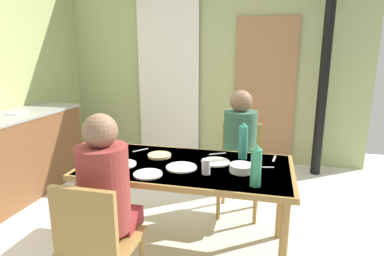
{
  "coord_description": "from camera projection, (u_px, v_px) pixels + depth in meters",
  "views": [
    {
      "loc": [
        0.9,
        -2.2,
        1.56
      ],
      "look_at": [
        0.32,
        0.17,
        0.97
      ],
      "focal_mm": 29.95,
      "sensor_mm": 36.0,
      "label": 1
    }
  ],
  "objects": [
    {
      "name": "water_bottle_green_near",
      "position": [
        256.0,
        166.0,
        2.01
      ],
      "size": [
        0.07,
        0.07,
        0.28
      ],
      "color": "#339363",
      "rests_on": "dining_table"
    },
    {
      "name": "door_wooden",
      "position": [
        265.0,
        93.0,
        4.37
      ],
      "size": [
        0.8,
        0.05,
        2.0
      ],
      "primitive_type": "cube",
      "color": "#9E6D46",
      "rests_on": "ground_plane"
    },
    {
      "name": "cutlery_knife_far",
      "position": [
        140.0,
        150.0,
        2.77
      ],
      "size": [
        0.1,
        0.13,
        0.0
      ],
      "primitive_type": "cube",
      "rotation": [
        0.0,
        0.0,
        4.05
      ],
      "color": "silver",
      "rests_on": "dining_table"
    },
    {
      "name": "wall_back",
      "position": [
        206.0,
        60.0,
        4.54
      ],
      "size": [
        4.38,
        0.1,
        2.86
      ],
      "primitive_type": "cube",
      "color": "#A6B175",
      "rests_on": "ground_plane"
    },
    {
      "name": "curtain_panel",
      "position": [
        168.0,
        76.0,
        4.62
      ],
      "size": [
        0.9,
        0.03,
        2.4
      ],
      "primitive_type": "cube",
      "color": "white",
      "rests_on": "ground_plane"
    },
    {
      "name": "dinner_plate_near_right",
      "position": [
        122.0,
        164.0,
        2.41
      ],
      "size": [
        0.21,
        0.21,
        0.01
      ],
      "primitive_type": "cylinder",
      "color": "white",
      "rests_on": "dining_table"
    },
    {
      "name": "dinner_plate_near_left",
      "position": [
        148.0,
        174.0,
        2.22
      ],
      "size": [
        0.2,
        0.2,
        0.01
      ],
      "primitive_type": "cylinder",
      "color": "white",
      "rests_on": "dining_table"
    },
    {
      "name": "chair_near_diner",
      "position": [
        97.0,
        241.0,
        1.83
      ],
      "size": [
        0.4,
        0.4,
        0.87
      ],
      "color": "olive",
      "rests_on": "ground_plane"
    },
    {
      "name": "serving_bowl_center",
      "position": [
        241.0,
        168.0,
        2.27
      ],
      "size": [
        0.17,
        0.17,
        0.05
      ],
      "primitive_type": "cylinder",
      "color": "silver",
      "rests_on": "dining_table"
    },
    {
      "name": "person_near_diner",
      "position": [
        105.0,
        186.0,
        1.89
      ],
      "size": [
        0.3,
        0.37,
        0.77
      ],
      "color": "maroon",
      "rests_on": "ground_plane"
    },
    {
      "name": "cutlery_fork_near",
      "position": [
        274.0,
        159.0,
        2.55
      ],
      "size": [
        0.03,
        0.15,
        0.0
      ],
      "primitive_type": "cube",
      "rotation": [
        0.0,
        0.0,
        1.45
      ],
      "color": "silver",
      "rests_on": "dining_table"
    },
    {
      "name": "cutlery_knife_near",
      "position": [
        264.0,
        167.0,
        2.36
      ],
      "size": [
        0.15,
        0.05,
        0.0
      ],
      "primitive_type": "cube",
      "rotation": [
        0.0,
        0.0,
        0.2
      ],
      "color": "silver",
      "rests_on": "dining_table"
    },
    {
      "name": "person_far_diner",
      "position": [
        240.0,
        138.0,
        2.93
      ],
      "size": [
        0.3,
        0.37,
        0.77
      ],
      "rotation": [
        0.0,
        0.0,
        3.14
      ],
      "color": "#2E6453",
      "rests_on": "ground_plane"
    },
    {
      "name": "dining_table",
      "position": [
        187.0,
        173.0,
        2.44
      ],
      "size": [
        1.57,
        0.83,
        0.72
      ],
      "color": "olive",
      "rests_on": "ground_plane"
    },
    {
      "name": "dinner_plate_far_center",
      "position": [
        216.0,
        162.0,
        2.46
      ],
      "size": [
        0.22,
        0.22,
        0.01
      ],
      "primitive_type": "cylinder",
      "color": "white",
      "rests_on": "dining_table"
    },
    {
      "name": "dinner_plate_far_side",
      "position": [
        181.0,
        167.0,
        2.35
      ],
      "size": [
        0.23,
        0.23,
        0.01
      ],
      "primitive_type": "cylinder",
      "color": "white",
      "rests_on": "dining_table"
    },
    {
      "name": "stove_pipe_column",
      "position": [
        325.0,
        62.0,
        3.86
      ],
      "size": [
        0.12,
        0.12,
        2.86
      ],
      "primitive_type": "cylinder",
      "color": "black",
      "rests_on": "ground_plane"
    },
    {
      "name": "water_bottle_green_far",
      "position": [
        243.0,
        141.0,
        2.53
      ],
      "size": [
        0.07,
        0.07,
        0.3
      ],
      "color": "#328E70",
      "rests_on": "dining_table"
    },
    {
      "name": "drinking_glass_by_near_diner",
      "position": [
        206.0,
        167.0,
        2.23
      ],
      "size": [
        0.06,
        0.06,
        0.11
      ],
      "primitive_type": "cylinder",
      "color": "silver",
      "rests_on": "dining_table"
    },
    {
      "name": "cutlery_fork_far",
      "position": [
        217.0,
        154.0,
        2.67
      ],
      "size": [
        0.14,
        0.09,
        0.0
      ],
      "primitive_type": "cube",
      "rotation": [
        0.0,
        0.0,
        0.54
      ],
      "color": "silver",
      "rests_on": "dining_table"
    },
    {
      "name": "ground_plane",
      "position": [
        150.0,
        244.0,
        2.65
      ],
      "size": [
        6.12,
        6.12,
        0.0
      ],
      "primitive_type": "plane",
      "color": "silver"
    },
    {
      "name": "chair_far_diner",
      "position": [
        240.0,
        163.0,
        3.12
      ],
      "size": [
        0.4,
        0.4,
        0.87
      ],
      "rotation": [
        0.0,
        0.0,
        3.14
      ],
      "color": "olive",
      "rests_on": "ground_plane"
    },
    {
      "name": "bread_plate_sliced",
      "position": [
        159.0,
        155.0,
        2.6
      ],
      "size": [
        0.19,
        0.19,
        0.02
      ],
      "primitive_type": "cylinder",
      "color": "#DBB77A",
      "rests_on": "dining_table"
    }
  ]
}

